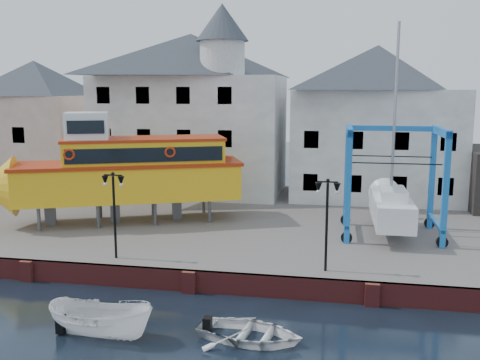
# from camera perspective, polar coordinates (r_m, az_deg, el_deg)

# --- Properties ---
(ground) EXTENTS (140.00, 140.00, 0.00)m
(ground) POSITION_cam_1_polar(r_m,az_deg,el_deg) (24.72, -5.41, -11.84)
(ground) COLOR black
(ground) RESTS_ON ground
(hardstanding) EXTENTS (44.00, 22.00, 1.00)m
(hardstanding) POSITION_cam_1_polar(r_m,az_deg,el_deg) (34.77, -0.40, -4.55)
(hardstanding) COLOR #5E5954
(hardstanding) RESTS_ON ground
(quay_wall) EXTENTS (44.00, 0.47, 1.00)m
(quay_wall) POSITION_cam_1_polar(r_m,az_deg,el_deg) (24.64, -5.36, -10.67)
(quay_wall) COLOR maroon
(quay_wall) RESTS_ON ground
(building_pink) EXTENTS (8.00, 7.00, 10.30)m
(building_pink) POSITION_cam_1_polar(r_m,az_deg,el_deg) (47.04, -20.81, 5.53)
(building_pink) COLOR tan
(building_pink) RESTS_ON hardstanding
(building_white_main) EXTENTS (14.00, 8.30, 14.00)m
(building_white_main) POSITION_cam_1_polar(r_m,az_deg,el_deg) (42.06, -5.03, 7.33)
(building_white_main) COLOR #BCBCBC
(building_white_main) RESTS_ON hardstanding
(building_white_right) EXTENTS (12.00, 8.00, 11.20)m
(building_white_right) POSITION_cam_1_polar(r_m,az_deg,el_deg) (41.21, 14.25, 5.99)
(building_white_right) COLOR #BCBCBC
(building_white_right) RESTS_ON hardstanding
(lamp_post_left) EXTENTS (1.12, 0.32, 4.20)m
(lamp_post_left) POSITION_cam_1_polar(r_m,az_deg,el_deg) (25.98, -13.33, -1.40)
(lamp_post_left) COLOR black
(lamp_post_left) RESTS_ON hardstanding
(lamp_post_right) EXTENTS (1.12, 0.32, 4.20)m
(lamp_post_right) POSITION_cam_1_polar(r_m,az_deg,el_deg) (23.78, 9.30, -2.28)
(lamp_post_right) COLOR black
(lamp_post_right) RESTS_ON hardstanding
(tour_boat) EXTENTS (15.60, 9.24, 6.69)m
(tour_boat) POSITION_cam_1_polar(r_m,az_deg,el_deg) (33.14, -13.27, 0.94)
(tour_boat) COLOR #59595E
(tour_boat) RESTS_ON hardstanding
(travel_lift) EXTENTS (5.44, 7.68, 11.58)m
(travel_lift) POSITION_cam_1_polar(r_m,az_deg,el_deg) (31.31, 15.72, -1.92)
(travel_lift) COLOR #1D6FB5
(travel_lift) RESTS_ON hardstanding
(motorboat_a) EXTENTS (4.22, 1.79, 1.60)m
(motorboat_a) POSITION_cam_1_polar(r_m,az_deg,el_deg) (21.19, -14.55, -15.93)
(motorboat_a) COLOR white
(motorboat_a) RESTS_ON ground
(motorboat_b) EXTENTS (4.28, 3.34, 0.81)m
(motorboat_b) POSITION_cam_1_polar(r_m,az_deg,el_deg) (20.37, 1.09, -16.70)
(motorboat_b) COLOR white
(motorboat_b) RESTS_ON ground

